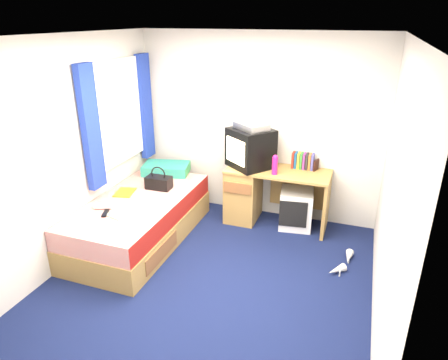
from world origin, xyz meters
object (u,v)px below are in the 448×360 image
(desk, at_px, (257,192))
(handbag, at_px, (159,182))
(pink_water_bottle, at_px, (275,166))
(remote_control, at_px, (105,213))
(aerosol_can, at_px, (267,161))
(storage_cube, at_px, (296,209))
(vcr, at_px, (251,126))
(bed, at_px, (140,220))
(towel, at_px, (150,207))
(colour_swatch_fan, at_px, (113,217))
(magazine, at_px, (125,192))
(crt_tv, at_px, (250,148))
(water_bottle, at_px, (104,206))
(picture_frame, at_px, (316,165))
(pillow, at_px, (166,169))
(white_heels, at_px, (343,263))

(desk, xyz_separation_m, handbag, (-1.11, -0.61, 0.22))
(pink_water_bottle, bearing_deg, remote_control, -141.12)
(desk, xyz_separation_m, aerosol_can, (0.11, 0.03, 0.44))
(storage_cube, xyz_separation_m, vcr, (-0.63, 0.01, 1.03))
(bed, xyz_separation_m, towel, (0.29, -0.23, 0.32))
(storage_cube, xyz_separation_m, colour_swatch_fan, (-1.73, -1.46, 0.29))
(magazine, bearing_deg, remote_control, -78.57)
(desk, bearing_deg, magazine, -148.67)
(bed, height_order, crt_tv, crt_tv)
(handbag, bearing_deg, desk, 26.79)
(bed, relative_size, vcr, 4.92)
(bed, height_order, water_bottle, water_bottle)
(storage_cube, distance_m, handbag, 1.79)
(bed, distance_m, pink_water_bottle, 1.76)
(picture_frame, distance_m, pink_water_bottle, 0.55)
(aerosol_can, bearing_deg, crt_tv, -172.27)
(desk, distance_m, aerosol_can, 0.45)
(aerosol_can, bearing_deg, water_bottle, -138.41)
(vcr, xyz_separation_m, magazine, (-1.34, -0.88, -0.74))
(desk, bearing_deg, aerosol_can, 14.34)
(picture_frame, height_order, towel, picture_frame)
(colour_swatch_fan, bearing_deg, vcr, 53.14)
(pink_water_bottle, distance_m, magazine, 1.87)
(remote_control, bearing_deg, vcr, 29.01)
(colour_swatch_fan, bearing_deg, pillow, 92.77)
(vcr, bearing_deg, crt_tv, -89.52)
(pink_water_bottle, xyz_separation_m, water_bottle, (-1.68, -1.17, -0.29))
(picture_frame, bearing_deg, remote_control, -123.71)
(towel, height_order, magazine, towel)
(crt_tv, height_order, remote_control, crt_tv)
(pillow, distance_m, remote_control, 1.33)
(vcr, bearing_deg, towel, -86.06)
(storage_cube, distance_m, white_heels, 1.01)
(pink_water_bottle, bearing_deg, vcr, 155.46)
(storage_cube, height_order, picture_frame, picture_frame)
(pillow, relative_size, vcr, 1.50)
(handbag, bearing_deg, pink_water_bottle, 16.21)
(desk, bearing_deg, picture_frame, 11.55)
(pillow, xyz_separation_m, storage_cube, (1.80, 0.10, -0.36))
(picture_frame, bearing_deg, aerosol_can, -150.48)
(vcr, xyz_separation_m, aerosol_can, (0.21, 0.03, -0.44))
(pink_water_bottle, height_order, colour_swatch_fan, pink_water_bottle)
(handbag, xyz_separation_m, colour_swatch_fan, (-0.09, -0.86, -0.08))
(storage_cube, relative_size, towel, 1.78)
(crt_tv, xyz_separation_m, colour_swatch_fan, (-1.10, -1.46, -0.45))
(pillow, bearing_deg, desk, 4.79)
(picture_frame, bearing_deg, storage_cube, -121.93)
(pink_water_bottle, xyz_separation_m, white_heels, (0.94, -0.58, -0.82))
(remote_control, height_order, white_heels, remote_control)
(towel, bearing_deg, desk, 53.27)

